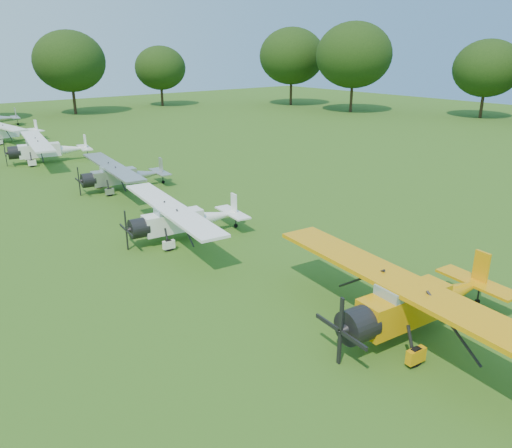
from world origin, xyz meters
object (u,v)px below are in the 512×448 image
Objects in this scene: aircraft_4 at (121,174)px; aircraft_6 at (6,131)px; aircraft_2 at (416,298)px; aircraft_3 at (182,217)px; aircraft_5 at (46,148)px.

aircraft_6 is at bearing 99.66° from aircraft_4.
aircraft_2 is 1.13× the size of aircraft_6.
aircraft_4 is (-0.02, 24.71, -0.22)m from aircraft_2.
aircraft_3 is 24.03m from aircraft_5.
aircraft_3 is (-1.64, 13.41, -0.19)m from aircraft_2.
aircraft_4 is 0.90× the size of aircraft_5.
aircraft_5 is 1.06× the size of aircraft_6.
aircraft_2 is at bearing -75.73° from aircraft_3.
aircraft_2 reaches higher than aircraft_3.
aircraft_3 is at bearing -91.95° from aircraft_4.
aircraft_3 is at bearing 103.33° from aircraft_2.
aircraft_3 is 1.03× the size of aircraft_4.
aircraft_2 is 1.15× the size of aircraft_3.
aircraft_4 is at bearing -74.51° from aircraft_5.
aircraft_5 is at bearing 98.51° from aircraft_2.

